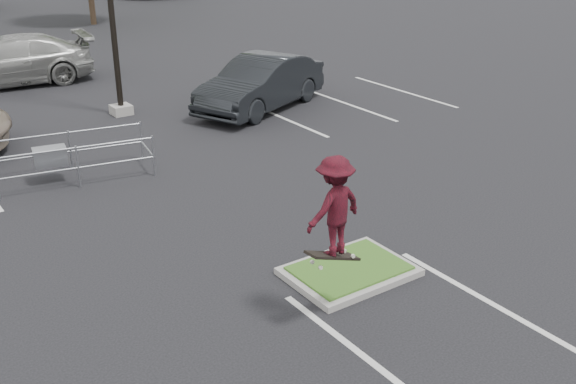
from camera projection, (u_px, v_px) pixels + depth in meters
ground at (349, 275)px, 12.14m from camera, size 120.00×120.00×0.00m
grass_median at (349, 271)px, 12.11m from camera, size 2.20×1.60×0.16m
stall_lines at (144, 186)px, 15.99m from camera, size 22.62×17.60×0.01m
cart_corral at (56, 156)px, 16.03m from camera, size 3.80×1.92×1.03m
skateboarder at (334, 207)px, 9.96m from camera, size 1.08×0.71×1.82m
car_r_charc at (261, 83)px, 21.72m from camera, size 5.45×3.69×1.70m
car_far_silver at (8, 61)px, 24.68m from camera, size 6.30×3.07×1.77m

